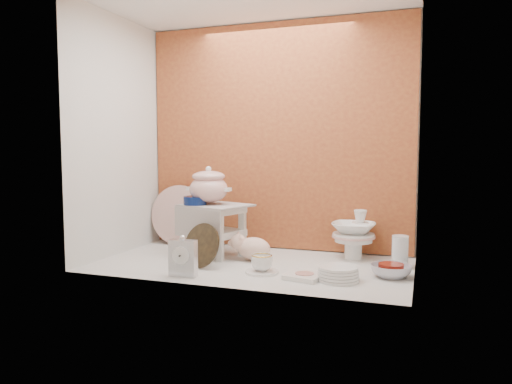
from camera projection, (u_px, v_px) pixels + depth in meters
ground at (252, 264)px, 2.82m from camera, size 1.80×1.80×0.00m
niche_shell at (262, 105)px, 2.90m from camera, size 1.86×1.03×1.53m
step_stool at (216, 230)px, 3.03m from camera, size 0.47×0.44×0.32m
soup_tureen at (209, 185)px, 3.02m from camera, size 0.35×0.35×0.24m
cobalt_bowl at (195, 201)px, 3.00m from camera, size 0.17×0.17×0.05m
floral_platter at (179, 215)px, 3.39m from camera, size 0.42×0.09×0.42m
blue_white_vase at (201, 228)px, 3.26m from camera, size 0.31×0.31×0.27m
lacquer_tray at (201, 245)px, 2.74m from camera, size 0.28×0.18×0.25m
mantel_clock at (183, 256)px, 2.53m from camera, size 0.15×0.06×0.21m
plush_pig at (254, 248)px, 2.89m from camera, size 0.29×0.24×0.15m
teacup_saucer at (262, 272)px, 2.61m from camera, size 0.21×0.21×0.01m
gold_rim_teacup at (262, 262)px, 2.60m from camera, size 0.15×0.15×0.09m
lattice_dish at (304, 276)px, 2.50m from camera, size 0.21×0.21×0.02m
dinner_plate_stack at (338, 273)px, 2.46m from camera, size 0.25×0.25×0.07m
crystal_bowl at (391, 271)px, 2.52m from camera, size 0.25×0.25×0.07m
clear_glass_vase at (400, 252)px, 2.73m from camera, size 0.10×0.10×0.18m
porcelain_tower at (354, 234)px, 2.94m from camera, size 0.35×0.35×0.30m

